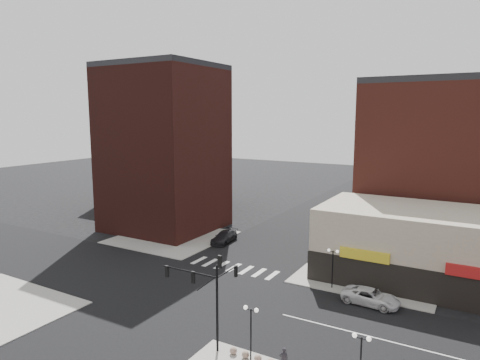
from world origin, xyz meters
The scene contains 16 objects.
ground centered at (0.00, 0.00, 0.00)m, with size 240.00×240.00×0.00m, color black.
road_ew centered at (0.00, 0.00, 0.01)m, with size 200.00×14.00×0.02m, color black.
road_ns centered at (0.00, 0.00, 0.01)m, with size 14.00×200.00×0.02m, color black.
sidewalk_nw centered at (-14.50, 14.50, 0.06)m, with size 15.00×15.00×0.12m, color gray.
sidewalk_ne centered at (14.50, 14.50, 0.06)m, with size 15.00×15.00×0.12m, color gray.
building_nw centered at (-19.00, 18.50, 12.50)m, with size 16.00×15.00×25.00m, color #3D1713.
building_nw_low centered at (-32.00, 34.00, 6.00)m, with size 20.00×18.00×12.00m, color #3D1713.
building_ne_midrise centered at (19.00, 29.50, 11.00)m, with size 18.00×15.00×22.00m, color maroon.
building_ne_row centered at (21.00, 15.00, 3.30)m, with size 24.20×12.20×8.00m.
traffic_signal centered at (7.24, -7.83, 4.96)m, with size 5.59×3.09×7.77m.
street_lamp_se_a centered at (11.00, -8.00, 3.29)m, with size 1.22×0.32×4.16m.
street_lamp_se_b centered at (19.00, -8.00, 3.29)m, with size 1.22×0.32×4.16m.
street_lamp_ne centered at (12.00, 8.00, 3.29)m, with size 1.22×0.32×4.16m.
white_suv centered at (16.41, 6.19, 0.76)m, with size 2.53×5.49×1.53m, color silver.
dark_sedan_north centered at (-6.50, 16.25, 0.79)m, with size 2.21×5.44×1.58m, color black.
pedestrian centered at (13.65, -8.00, 0.99)m, with size 0.63×0.41×1.73m, color black.
Camera 1 is at (24.92, -33.76, 18.08)m, focal length 32.00 mm.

